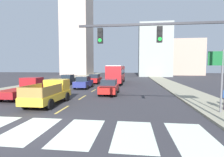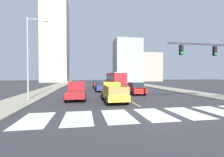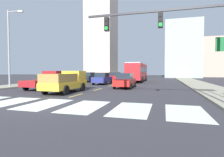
{
  "view_description": "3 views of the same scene",
  "coord_description": "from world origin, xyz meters",
  "views": [
    {
      "loc": [
        5.11,
        -7.79,
        3.13
      ],
      "look_at": [
        2.02,
        17.11,
        1.38
      ],
      "focal_mm": 27.56,
      "sensor_mm": 36.0,
      "label": 1
    },
    {
      "loc": [
        -4.76,
        -10.16,
        2.72
      ],
      "look_at": [
        -0.3,
        15.03,
        2.19
      ],
      "focal_mm": 25.13,
      "sensor_mm": 36.0,
      "label": 2
    },
    {
      "loc": [
        6.74,
        -9.15,
        1.94
      ],
      "look_at": [
        -0.38,
        15.7,
        0.89
      ],
      "focal_mm": 29.29,
      "sensor_mm": 36.0,
      "label": 3
    }
  ],
  "objects": [
    {
      "name": "city_bus",
      "position": [
        2.02,
        23.9,
        1.95
      ],
      "size": [
        2.72,
        10.8,
        3.32
      ],
      "rotation": [
        0.0,
        0.0,
        -0.04
      ],
      "color": "#B31D21",
      "rests_on": "ground"
    },
    {
      "name": "sedan_near_right",
      "position": [
        -1.93,
        23.14,
        0.86
      ],
      "size": [
        2.02,
        4.4,
        1.72
      ],
      "rotation": [
        0.0,
        0.0,
        -0.04
      ],
      "color": "red",
      "rests_on": "ground"
    },
    {
      "name": "crosswalk_stripe_4",
      "position": [
        2.58,
        0.0,
        0.0
      ],
      "size": [
        1.85,
        3.68,
        0.01
      ],
      "primitive_type": "cube",
      "color": "silver",
      "rests_on": "ground"
    },
    {
      "name": "sidewalk_right",
      "position": [
        11.38,
        18.0,
        0.07
      ],
      "size": [
        3.68,
        110.0,
        0.15
      ],
      "primitive_type": "cube",
      "color": "gray",
      "rests_on": "ground"
    },
    {
      "name": "tower_tall_centre",
      "position": [
        -16.27,
        56.81,
        16.52
      ],
      "size": [
        9.91,
        11.39,
        33.04
      ],
      "primitive_type": "cube",
      "color": "#BAA595",
      "rests_on": "ground"
    },
    {
      "name": "lane_dash_5",
      "position": [
        0.0,
        29.0,
        0.0
      ],
      "size": [
        0.16,
        2.4,
        0.01
      ],
      "primitive_type": "cube",
      "color": "#E5C152",
      "rests_on": "ground"
    },
    {
      "name": "pickup_dark",
      "position": [
        -5.67,
        8.13,
        0.92
      ],
      "size": [
        2.18,
        5.2,
        1.96
      ],
      "rotation": [
        0.0,
        0.0,
        -0.05
      ],
      "color": "maroon",
      "rests_on": "ground"
    },
    {
      "name": "block_mid_left",
      "position": [
        11.83,
        49.42,
        8.26
      ],
      "size": [
        10.01,
        8.98,
        16.52
      ],
      "primitive_type": "cube",
      "color": "#959D97",
      "rests_on": "ground"
    },
    {
      "name": "lane_dash_1",
      "position": [
        0.0,
        9.0,
        0.0
      ],
      "size": [
        0.16,
        2.4,
        0.01
      ],
      "primitive_type": "cube",
      "color": "#E5C152",
      "rests_on": "ground"
    },
    {
      "name": "sedan_mid",
      "position": [
        -6.3,
        21.27,
        0.86
      ],
      "size": [
        2.02,
        4.4,
        1.72
      ],
      "rotation": [
        0.0,
        0.0,
        0.01
      ],
      "color": "black",
      "rests_on": "ground"
    },
    {
      "name": "lane_dash_7",
      "position": [
        0.0,
        39.0,
        0.0
      ],
      "size": [
        0.16,
        2.4,
        0.01
      ],
      "primitive_type": "cube",
      "color": "#E5C152",
      "rests_on": "ground"
    },
    {
      "name": "lane_dash_0",
      "position": [
        0.0,
        4.0,
        0.0
      ],
      "size": [
        0.16,
        2.4,
        0.01
      ],
      "primitive_type": "cube",
      "color": "#E5C152",
      "rests_on": "ground"
    },
    {
      "name": "crosswalk_stripe_2",
      "position": [
        -2.58,
        0.0,
        0.0
      ],
      "size": [
        1.85,
        3.68,
        0.01
      ],
      "primitive_type": "cube",
      "color": "silver",
      "rests_on": "ground"
    },
    {
      "name": "crosswalk_stripe_3",
      "position": [
        0.0,
        0.0,
        0.0
      ],
      "size": [
        1.85,
        3.68,
        0.01
      ],
      "primitive_type": "cube",
      "color": "silver",
      "rests_on": "ground"
    },
    {
      "name": "crosswalk_stripe_0",
      "position": [
        -7.75,
        0.0,
        0.0
      ],
      "size": [
        1.85,
        3.68,
        0.01
      ],
      "primitive_type": "cube",
      "color": "silver",
      "rests_on": "ground"
    },
    {
      "name": "lane_dash_6",
      "position": [
        0.0,
        34.0,
        0.0
      ],
      "size": [
        0.16,
        2.4,
        0.01
      ],
      "primitive_type": "cube",
      "color": "#E5C152",
      "rests_on": "ground"
    },
    {
      "name": "streetlight_left",
      "position": [
        -10.63,
        8.17,
        4.97
      ],
      "size": [
        2.2,
        0.28,
        9.0
      ],
      "color": "gray",
      "rests_on": "ground"
    },
    {
      "name": "sedan_near_left",
      "position": [
        -1.97,
        16.13,
        0.86
      ],
      "size": [
        2.02,
        4.4,
        1.72
      ],
      "rotation": [
        0.0,
        0.0,
        0.02
      ],
      "color": "navy",
      "rests_on": "ground"
    },
    {
      "name": "lane_dash_4",
      "position": [
        0.0,
        24.0,
        0.0
      ],
      "size": [
        0.16,
        2.4,
        0.01
      ],
      "primitive_type": "cube",
      "color": "#E5C152",
      "rests_on": "ground"
    },
    {
      "name": "crosswalk_stripe_5",
      "position": [
        5.16,
        0.0,
        0.0
      ],
      "size": [
        1.85,
        3.68,
        0.01
      ],
      "primitive_type": "cube",
      "color": "silver",
      "rests_on": "ground"
    },
    {
      "name": "sidewalk_left",
      "position": [
        -11.38,
        18.0,
        0.07
      ],
      "size": [
        3.68,
        110.0,
        0.15
      ],
      "primitive_type": "cube",
      "color": "gray",
      "rests_on": "ground"
    },
    {
      "name": "pickup_stakebed",
      "position": [
        -1.81,
        5.86,
        0.94
      ],
      "size": [
        2.18,
        5.2,
        1.96
      ],
      "rotation": [
        0.0,
        0.0,
        0.0
      ],
      "color": "gold",
      "rests_on": "ground"
    },
    {
      "name": "crosswalk_stripe_1",
      "position": [
        -5.16,
        0.0,
        0.0
      ],
      "size": [
        1.85,
        3.68,
        0.01
      ],
      "primitive_type": "cube",
      "color": "silver",
      "rests_on": "ground"
    },
    {
      "name": "ground_plane",
      "position": [
        0.0,
        0.0,
        0.0
      ],
      "size": [
        160.0,
        160.0,
        0.0
      ],
      "primitive_type": "plane",
      "color": "#323237"
    },
    {
      "name": "sedan_far",
      "position": [
        2.45,
        11.21,
        0.86
      ],
      "size": [
        2.02,
        4.4,
        1.72
      ],
      "rotation": [
        0.0,
        0.0,
        0.04
      ],
      "color": "red",
      "rests_on": "ground"
    },
    {
      "name": "block_mid_right",
      "position": [
        24.33,
        60.13,
        6.47
      ],
      "size": [
        11.3,
        10.39,
        12.94
      ],
      "primitive_type": "cube",
      "color": "tan",
      "rests_on": "ground"
    },
    {
      "name": "lane_dash_2",
      "position": [
        0.0,
        14.0,
        0.0
      ],
      "size": [
        0.16,
        2.4,
        0.01
      ],
      "primitive_type": "cube",
      "color": "#E5C152",
      "rests_on": "ground"
    },
    {
      "name": "lane_dash_3",
      "position": [
        0.0,
        19.0,
        0.0
      ],
      "size": [
        0.16,
        2.4,
        0.01
      ],
      "primitive_type": "cube",
      "color": "#E5C152",
      "rests_on": "ground"
    }
  ]
}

